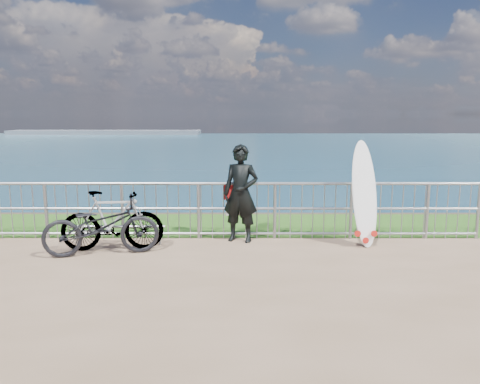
{
  "coord_description": "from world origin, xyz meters",
  "views": [
    {
      "loc": [
        0.33,
        -7.4,
        2.44
      ],
      "look_at": [
        0.32,
        1.2,
        1.0
      ],
      "focal_mm": 35.0,
      "sensor_mm": 36.0,
      "label": 1
    }
  ],
  "objects_px": {
    "bicycle_far": "(112,221)",
    "surfboard": "(364,198)",
    "surfer": "(241,193)",
    "bicycle_near": "(101,226)"
  },
  "relations": [
    {
      "from": "bicycle_far",
      "to": "surfboard",
      "type": "bearing_deg",
      "value": -92.37
    },
    {
      "from": "surfer",
      "to": "surfboard",
      "type": "distance_m",
      "value": 2.31
    },
    {
      "from": "surfboard",
      "to": "bicycle_near",
      "type": "distance_m",
      "value": 4.77
    },
    {
      "from": "surfer",
      "to": "bicycle_far",
      "type": "bearing_deg",
      "value": -148.63
    },
    {
      "from": "surfboard",
      "to": "bicycle_far",
      "type": "xyz_separation_m",
      "value": [
        -4.6,
        -0.32,
        -0.36
      ]
    },
    {
      "from": "bicycle_near",
      "to": "bicycle_far",
      "type": "height_order",
      "value": "bicycle_far"
    },
    {
      "from": "bicycle_near",
      "to": "bicycle_far",
      "type": "distance_m",
      "value": 0.31
    },
    {
      "from": "surfer",
      "to": "surfboard",
      "type": "xyz_separation_m",
      "value": [
        2.29,
        -0.3,
        -0.03
      ]
    },
    {
      "from": "surfer",
      "to": "bicycle_near",
      "type": "xyz_separation_m",
      "value": [
        -2.43,
        -0.92,
        -0.42
      ]
    },
    {
      "from": "surfer",
      "to": "surfboard",
      "type": "height_order",
      "value": "surfboard"
    }
  ]
}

